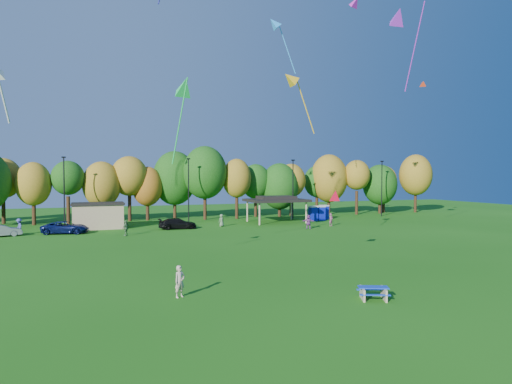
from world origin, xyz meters
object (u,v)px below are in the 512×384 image
object	(u,v)px
picnic_table	(373,292)
car_b	(1,231)
porta_potties	(319,213)
car_d	(178,224)
car_c	(65,227)
kite_flyer	(180,281)

from	to	relation	value
picnic_table	car_b	size ratio (longest dim) A/B	0.50
porta_potties	car_b	bearing A→B (deg)	-173.89
porta_potties	car_d	world-z (taller)	porta_potties
picnic_table	car_c	world-z (taller)	car_c
car_c	car_d	xyz separation A→B (m)	(12.94, 0.11, -0.03)
porta_potties	car_d	distance (m)	22.39
picnic_table	car_d	xyz separation A→B (m)	(-3.87, 35.97, 0.28)
kite_flyer	car_d	bearing A→B (deg)	52.29
car_b	car_c	world-z (taller)	car_c
car_c	car_d	distance (m)	12.94
car_c	kite_flyer	bearing A→B (deg)	-155.48
porta_potties	kite_flyer	xyz separation A→B (m)	(-27.87, -35.85, -0.22)
car_c	car_b	bearing A→B (deg)	105.53
car_b	car_c	xyz separation A→B (m)	(6.44, 0.41, 0.05)
porta_potties	car_b	world-z (taller)	porta_potties
picnic_table	car_c	xyz separation A→B (m)	(-16.81, 35.86, 0.31)
car_d	picnic_table	bearing A→B (deg)	-171.93
car_b	car_c	distance (m)	6.45
car_b	kite_flyer	bearing A→B (deg)	-173.52
car_c	picnic_table	bearing A→B (deg)	-142.96
car_d	car_c	bearing A→B (deg)	92.40
picnic_table	car_d	bearing A→B (deg)	119.88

